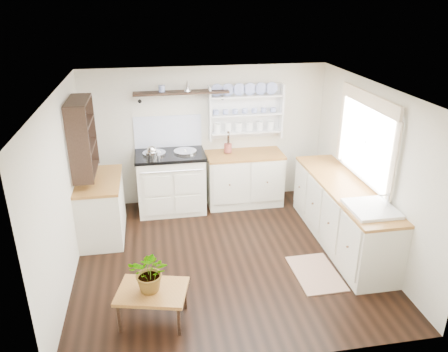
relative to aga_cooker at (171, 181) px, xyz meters
The scene contains 19 objects.
floor 1.77m from the aga_cooker, 67.97° to the right, with size 4.00×3.80×0.01m, color black.
wall_back 0.96m from the aga_cooker, 27.47° to the left, with size 4.00×0.02×2.30m, color beige.
wall_right 3.13m from the aga_cooker, 30.78° to the right, with size 0.02×3.80×2.30m, color beige.
wall_left 2.18m from the aga_cooker, 131.00° to the right, with size 0.02×3.80×2.30m, color beige.
ceiling 2.47m from the aga_cooker, 67.97° to the right, with size 4.00×3.80×0.01m, color white.
window 3.13m from the aga_cooker, 28.78° to the right, with size 0.08×1.55×1.22m.
aga_cooker is the anchor object (origin of this frame).
back_cabinets 1.24m from the aga_cooker, ahead, with size 1.27×0.63×0.90m.
right_cabinets 2.76m from the aga_cooker, 32.18° to the right, with size 0.62×2.43×0.90m.
belfast_sink 3.24m from the aga_cooker, 43.54° to the right, with size 0.55×0.60×0.45m.
left_cabinets 1.26m from the aga_cooker, 147.83° to the right, with size 0.62×1.13×0.90m.
plate_rack 1.69m from the aga_cooker, 12.87° to the left, with size 1.20×0.22×0.90m.
high_shelf 1.44m from the aga_cooker, 41.40° to the left, with size 1.50×0.29×0.16m.
left_shelving 1.73m from the aga_cooker, 150.93° to the right, with size 0.28×0.80×1.05m, color black.
kettle 0.62m from the aga_cooker, 156.85° to the right, with size 0.20×0.20×0.24m, color silver, non-canonical shape.
utensil_crock 1.08m from the aga_cooker, ahead, with size 0.13×0.13×0.15m, color brown.
center_table 2.71m from the aga_cooker, 97.96° to the right, with size 0.85×0.69×0.40m.
potted_plant 2.71m from the aga_cooker, 97.96° to the right, with size 0.42×0.37×0.47m, color #3F7233.
floor_rug 2.81m from the aga_cooker, 51.77° to the right, with size 0.55×0.85×0.02m, color #9E755C.
Camera 1 is at (-0.90, -5.05, 3.37)m, focal length 35.00 mm.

